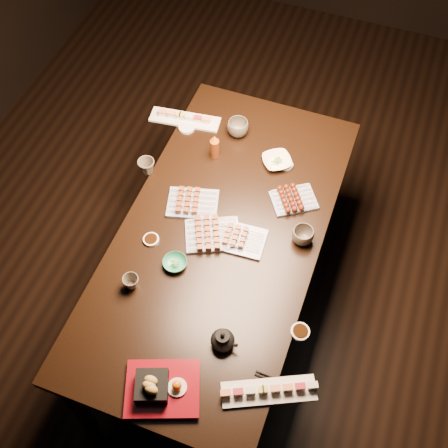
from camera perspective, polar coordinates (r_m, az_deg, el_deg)
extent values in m
plane|color=black|center=(3.36, 1.85, -3.91)|extent=(5.00, 5.00, 0.00)
cube|color=black|center=(2.89, -0.35, -5.10)|extent=(1.35, 1.97, 0.75)
imported|color=#2D8A64|center=(2.48, -5.00, -4.00)|extent=(0.14, 0.14, 0.03)
imported|color=#F9EFCC|center=(2.82, 5.38, 6.36)|extent=(0.19, 0.19, 0.03)
imported|color=#524A3F|center=(2.44, -9.41, -5.86)|extent=(0.09, 0.09, 0.07)
imported|color=#524A3F|center=(2.55, 8.00, -1.18)|extent=(0.14, 0.14, 0.08)
imported|color=#524A3F|center=(2.78, -7.87, 5.81)|extent=(0.11, 0.11, 0.08)
imported|color=#524A3F|center=(2.92, 1.43, 9.73)|extent=(0.15, 0.15, 0.09)
cylinder|color=maroon|center=(2.80, -0.96, 7.94)|extent=(0.06, 0.06, 0.14)
cylinder|color=white|center=(2.57, -7.42, -1.57)|extent=(0.08, 0.08, 0.01)
cylinder|color=white|center=(2.82, 6.32, 5.97)|extent=(0.08, 0.08, 0.01)
cylinder|color=white|center=(2.36, 7.75, -10.77)|extent=(0.08, 0.08, 0.01)
cylinder|color=white|center=(2.98, -3.82, 9.74)|extent=(0.11, 0.11, 0.01)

